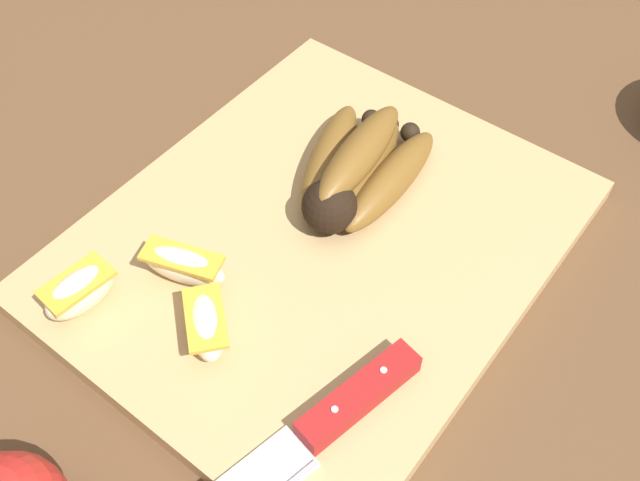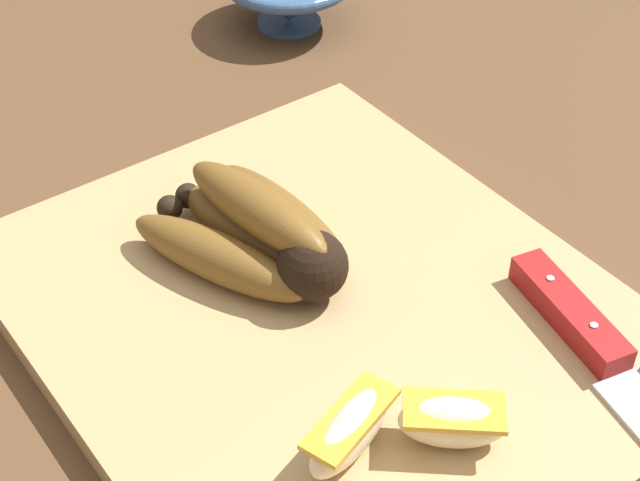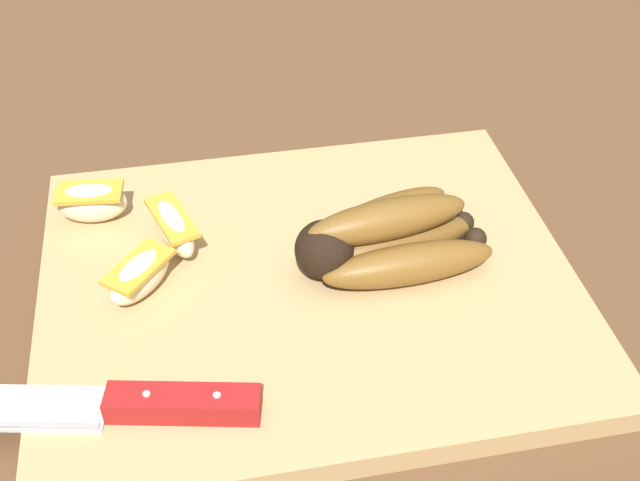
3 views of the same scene
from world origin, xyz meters
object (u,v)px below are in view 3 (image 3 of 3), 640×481
Objects in this scene: chefs_knife at (109,405)px; apple_wedge_middle at (140,275)px; apple_wedge_far at (91,202)px; banana_bunch at (384,237)px; apple_wedge_near at (173,227)px.

apple_wedge_middle reaches higher than chefs_knife.
apple_wedge_far is (-0.01, 0.20, 0.01)m from chefs_knife.
banana_bunch is at bearing 0.46° from apple_wedge_middle.
banana_bunch reaches higher than apple_wedge_middle.
apple_wedge_far reaches higher than chefs_knife.
apple_wedge_near is at bearing -34.25° from apple_wedge_far.
banana_bunch is 0.24m from apple_wedge_far.
apple_wedge_middle is 0.10m from apple_wedge_far.
apple_wedge_near is 1.14× the size of apple_wedge_middle.
apple_wedge_near reaches higher than apple_wedge_middle.
apple_wedge_far is (-0.23, 0.09, -0.00)m from banana_bunch.
apple_wedge_middle is (-0.19, -0.00, -0.01)m from banana_bunch.
apple_wedge_far is (-0.04, 0.09, 0.00)m from apple_wedge_middle.
banana_bunch is 0.19m from apple_wedge_middle.
chefs_knife is at bearing -85.82° from apple_wedge_far.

